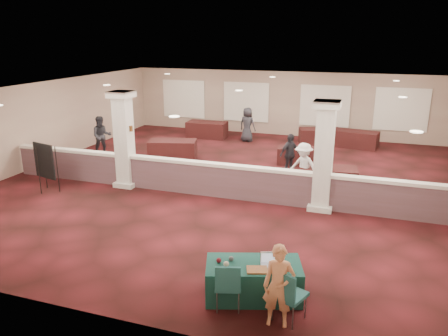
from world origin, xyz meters
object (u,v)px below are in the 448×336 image
(far_table_back_right, at_px, (357,139))
(attendee_c, at_px, (290,154))
(near_table, at_px, (253,280))
(easel_board, at_px, (44,161))
(far_table_front_right, at_px, (328,178))
(attendee_a, at_px, (102,136))
(far_table_front_left, at_px, (173,150))
(attendee_d, at_px, (247,125))
(woman, at_px, (279,286))
(far_table_front_center, at_px, (298,156))
(conf_chair_main, at_px, (287,292))
(far_table_back_center, at_px, (320,137))
(conf_chair_side, at_px, (228,283))
(attendee_b, at_px, (303,167))
(far_table_back_left, at_px, (207,130))

(far_table_back_right, distance_m, attendee_c, 5.46)
(near_table, relative_size, easel_board, 1.13)
(far_table_front_right, distance_m, attendee_a, 9.61)
(far_table_front_left, bearing_deg, attendee_c, -6.43)
(attendee_d, bearing_deg, woman, 120.85)
(far_table_front_center, height_order, attendee_d, attendee_d)
(far_table_front_center, bearing_deg, near_table, -85.84)
(conf_chair_main, bearing_deg, attendee_d, 130.57)
(near_table, relative_size, far_table_front_right, 0.98)
(far_table_back_right, height_order, attendee_d, attendee_d)
(far_table_back_center, distance_m, attendee_a, 9.82)
(woman, distance_m, far_table_back_right, 13.73)
(conf_chair_side, height_order, attendee_d, attendee_d)
(easel_board, height_order, attendee_b, easel_board)
(conf_chair_side, height_order, far_table_front_right, conf_chair_side)
(far_table_front_right, distance_m, far_table_back_right, 6.23)
(conf_chair_main, relative_size, far_table_front_left, 0.53)
(conf_chair_side, xyz_separation_m, attendee_c, (-0.46, 8.59, 0.19))
(conf_chair_main, height_order, far_table_front_center, conf_chair_main)
(far_table_front_left, bearing_deg, far_table_front_right, -15.23)
(easel_board, relative_size, attendee_b, 1.02)
(near_table, relative_size, conf_chair_side, 1.90)
(conf_chair_main, xyz_separation_m, far_table_back_right, (0.62, 13.59, -0.23))
(conf_chair_side, bearing_deg, woman, -23.24)
(conf_chair_side, xyz_separation_m, attendee_b, (0.27, 7.09, 0.22))
(near_table, relative_size, woman, 1.20)
(attendee_b, relative_size, attendee_c, 1.04)
(attendee_d, bearing_deg, far_table_front_center, 147.21)
(far_table_back_left, bearing_deg, attendee_d, -4.09)
(conf_chair_side, relative_size, far_table_back_left, 0.50)
(attendee_a, xyz_separation_m, attendee_c, (8.00, -0.09, -0.08))
(woman, distance_m, far_table_front_right, 7.51)
(far_table_front_center, bearing_deg, attendee_a, -170.15)
(far_table_back_center, height_order, attendee_c, attendee_c)
(conf_chair_side, xyz_separation_m, attendee_a, (-8.46, 8.68, 0.27))
(conf_chair_main, relative_size, attendee_c, 0.67)
(easel_board, relative_size, attendee_a, 0.96)
(attendee_a, bearing_deg, attendee_d, 3.91)
(attendee_c, bearing_deg, easel_board, 158.29)
(far_table_front_right, distance_m, far_table_back_left, 8.78)
(near_table, xyz_separation_m, attendee_a, (-8.79, 8.09, 0.49))
(conf_chair_main, relative_size, far_table_back_left, 0.53)
(conf_chair_side, xyz_separation_m, far_table_back_right, (1.71, 13.59, -0.19))
(conf_chair_main, height_order, attendee_b, attendee_b)
(far_table_front_right, distance_m, attendee_d, 7.24)
(far_table_back_left, distance_m, attendee_c, 6.87)
(attendee_a, height_order, attendee_d, attendee_a)
(easel_board, bearing_deg, attendee_b, 35.16)
(conf_chair_main, relative_size, conf_chair_side, 1.06)
(conf_chair_side, distance_m, woman, 0.99)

